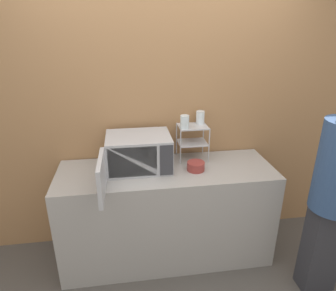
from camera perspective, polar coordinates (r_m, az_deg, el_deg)
ground_plane at (r=2.86m, az=0.74°, el=-23.80°), size 12.00×12.00×0.00m
wall_back at (r=2.76m, az=-1.37°, el=6.29°), size 8.00×0.06×2.60m
counter at (r=2.81m, az=-0.27°, el=-12.76°), size 1.86×0.64×0.90m
microwave at (r=2.54m, az=-5.90°, el=-1.44°), size 0.57×0.82×0.30m
dish_rack at (r=2.70m, az=4.70°, el=1.95°), size 0.27×0.21×0.32m
glass_front_left at (r=2.58m, az=3.19°, el=4.51°), size 0.08×0.08×0.12m
glass_back_right at (r=2.73m, az=6.16°, el=5.37°), size 0.08×0.08×0.12m
bowl at (r=2.56m, az=5.32°, el=-3.96°), size 0.15×0.15×0.07m
person at (r=2.54m, az=29.27°, el=-7.42°), size 0.34×0.34×1.64m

